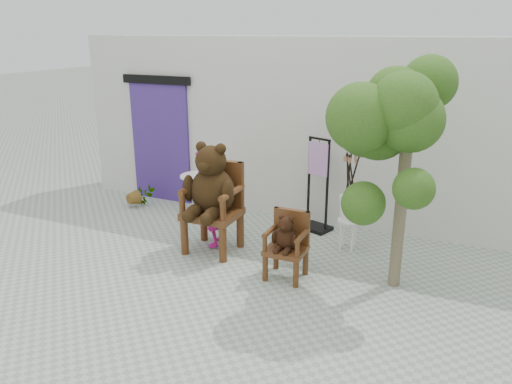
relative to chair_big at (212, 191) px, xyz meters
The scene contains 11 objects.
ground_plane 1.63m from the chair_big, 42.15° to the right, with size 60.00×60.00×0.00m, color #9BA594.
back_wall 2.48m from the chair_big, 65.37° to the left, with size 9.00×1.00×3.00m, color silver.
doorway 2.61m from the chair_big, 140.10° to the left, with size 1.40×0.11×2.33m.
chair_big is the anchor object (origin of this frame).
chair_small 1.38m from the chair_big, 15.14° to the right, with size 0.50×0.47×0.88m.
person 0.29m from the chair_big, 131.32° to the left, with size 0.53×0.35×1.46m, color #BD1780.
cafe_table 1.64m from the chair_big, 128.28° to the left, with size 0.60×0.60×0.70m.
display_stand 1.81m from the chair_big, 50.09° to the left, with size 0.54×0.48×1.51m.
stool_bucket 1.99m from the chair_big, 25.37° to the left, with size 0.32×0.32×1.45m.
tree 2.66m from the chair_big, ahead, with size 1.37×1.41×2.83m.
potted_plant 2.52m from the chair_big, 152.29° to the left, with size 0.41×0.35×0.45m, color #1E3F11.
Camera 1 is at (2.31, -5.00, 3.09)m, focal length 35.00 mm.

